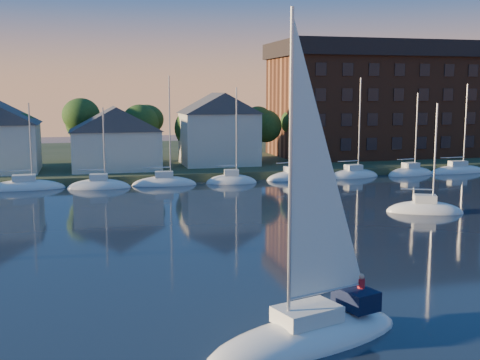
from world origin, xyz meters
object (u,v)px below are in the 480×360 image
object	(u,v)px
clubhouse_east	(219,128)
hero_sailboat	(310,328)
clubhouse_centre	(116,137)
drifting_sailboat_right	(425,212)
condo_block	(373,99)

from	to	relation	value
clubhouse_east	hero_sailboat	bearing A→B (deg)	-98.38
clubhouse_centre	hero_sailboat	bearing A→B (deg)	-84.14
clubhouse_east	drifting_sailboat_right	xyz separation A→B (m)	(12.12, -32.56, -5.90)
condo_block	drifting_sailboat_right	bearing A→B (deg)	-109.82
clubhouse_centre	clubhouse_east	bearing A→B (deg)	8.13
hero_sailboat	drifting_sailboat_right	xyz separation A→B (m)	(20.49, 24.25, -0.54)
clubhouse_centre	clubhouse_east	xyz separation A→B (m)	(14.00, 2.00, 0.87)
hero_sailboat	clubhouse_centre	bearing A→B (deg)	-100.78
clubhouse_centre	hero_sailboat	distance (m)	55.28
condo_block	drifting_sailboat_right	world-z (taller)	condo_block
condo_block	drifting_sailboat_right	xyz separation A→B (m)	(-13.88, -38.51, -9.70)
clubhouse_east	hero_sailboat	size ratio (longest dim) A/B	0.68
clubhouse_east	drifting_sailboat_right	distance (m)	35.24
clubhouse_centre	hero_sailboat	size ratio (longest dim) A/B	0.75
clubhouse_centre	hero_sailboat	world-z (taller)	hero_sailboat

